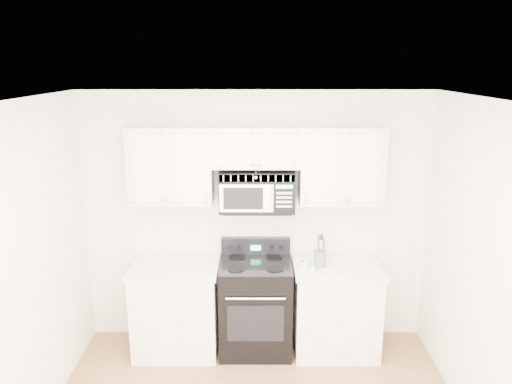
{
  "coord_description": "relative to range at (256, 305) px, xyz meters",
  "views": [
    {
      "loc": [
        0.01,
        -3.12,
        2.86
      ],
      "look_at": [
        0.0,
        1.3,
        1.7
      ],
      "focal_mm": 35.0,
      "sensor_mm": 36.0,
      "label": 1
    }
  ],
  "objects": [
    {
      "name": "base_cabinet_left",
      "position": [
        -0.8,
        -0.01,
        -0.06
      ],
      "size": [
        0.86,
        0.65,
        0.92
      ],
      "color": "white",
      "rests_on": "ground"
    },
    {
      "name": "microwave",
      "position": [
        0.01,
        0.11,
        1.17
      ],
      "size": [
        0.73,
        0.41,
        0.4
      ],
      "color": "black",
      "rests_on": "ground"
    },
    {
      "name": "utensil_crock",
      "position": [
        0.63,
        -0.03,
        0.52
      ],
      "size": [
        0.12,
        0.12,
        0.33
      ],
      "color": "slate",
      "rests_on": "base_cabinet_right"
    },
    {
      "name": "shaker_salt",
      "position": [
        0.47,
        -0.11,
        0.48
      ],
      "size": [
        0.04,
        0.04,
        0.09
      ],
      "color": "white",
      "rests_on": "base_cabinet_right"
    },
    {
      "name": "shaker_pepper",
      "position": [
        0.54,
        -0.17,
        0.48
      ],
      "size": [
        0.04,
        0.04,
        0.09
      ],
      "color": "white",
      "rests_on": "base_cabinet_right"
    },
    {
      "name": "range",
      "position": [
        0.0,
        0.0,
        0.0
      ],
      "size": [
        0.71,
        0.65,
        1.11
      ],
      "color": "black",
      "rests_on": "ground"
    },
    {
      "name": "room",
      "position": [
        0.0,
        -1.45,
        0.82
      ],
      "size": [
        3.51,
        3.51,
        2.61
      ],
      "color": "#945B41",
      "rests_on": "ground"
    },
    {
      "name": "upper_cabinets",
      "position": [
        0.0,
        0.13,
        1.45
      ],
      "size": [
        2.44,
        0.37,
        0.75
      ],
      "color": "white",
      "rests_on": "ground"
    },
    {
      "name": "base_cabinet_right",
      "position": [
        0.8,
        -0.01,
        -0.06
      ],
      "size": [
        0.86,
        0.65,
        0.92
      ],
      "color": "white",
      "rests_on": "ground"
    }
  ]
}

